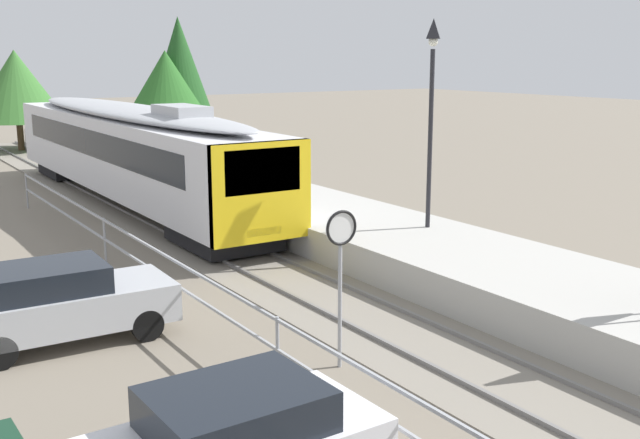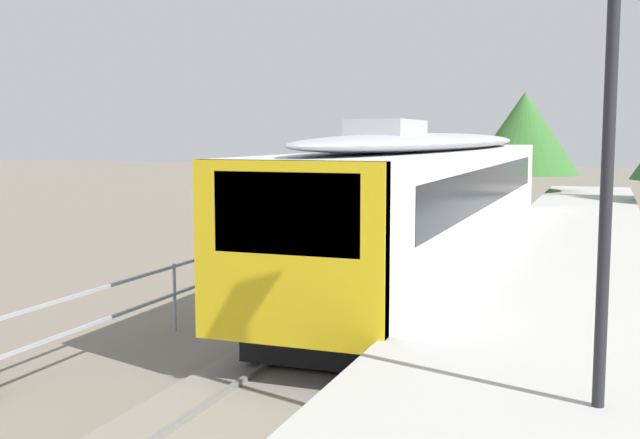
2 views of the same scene
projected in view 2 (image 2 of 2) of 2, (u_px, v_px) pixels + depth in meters
ground_plane at (216, 320)px, 14.96m from camera, size 160.00×160.00×0.00m
track_rails at (363, 332)px, 13.91m from camera, size 3.20×60.00×0.14m
commuter_train at (438, 192)px, 19.70m from camera, size 2.82×20.24×3.74m
station_platform at (550, 325)px, 12.73m from camera, size 3.90×60.00×0.90m
platform_lamp_mid_platform at (613, 23)px, 7.21m from camera, size 0.34×0.34×5.35m
tree_distant_left at (524, 133)px, 37.33m from camera, size 5.33×5.33×5.70m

